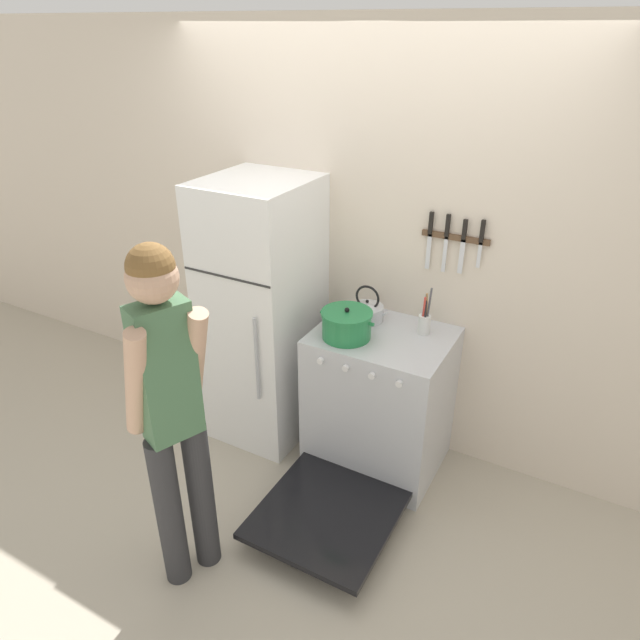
{
  "coord_description": "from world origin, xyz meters",
  "views": [
    {
      "loc": [
        1.36,
        -2.98,
        2.49
      ],
      "look_at": [
        -0.03,
        -0.46,
        0.99
      ],
      "focal_mm": 32.0,
      "sensor_mm": 36.0,
      "label": 1
    }
  ],
  "objects_px": {
    "refrigerator": "(262,313)",
    "dutch_oven_pot": "(347,324)",
    "person": "(171,408)",
    "stove_range": "(377,404)",
    "tea_kettle": "(367,311)",
    "utensil_jar": "(424,322)"
  },
  "relations": [
    {
      "from": "tea_kettle",
      "to": "person",
      "type": "xyz_separation_m",
      "value": [
        -0.33,
        -1.33,
        0.03
      ]
    },
    {
      "from": "dutch_oven_pot",
      "to": "stove_range",
      "type": "bearing_deg",
      "value": 26.14
    },
    {
      "from": "dutch_oven_pot",
      "to": "tea_kettle",
      "type": "distance_m",
      "value": 0.25
    },
    {
      "from": "tea_kettle",
      "to": "person",
      "type": "bearing_deg",
      "value": -103.76
    },
    {
      "from": "utensil_jar",
      "to": "person",
      "type": "height_order",
      "value": "person"
    },
    {
      "from": "dutch_oven_pot",
      "to": "tea_kettle",
      "type": "relative_size",
      "value": 1.33
    },
    {
      "from": "dutch_oven_pot",
      "to": "person",
      "type": "bearing_deg",
      "value": -106.08
    },
    {
      "from": "tea_kettle",
      "to": "utensil_jar",
      "type": "bearing_deg",
      "value": 0.94
    },
    {
      "from": "tea_kettle",
      "to": "person",
      "type": "relative_size",
      "value": 0.14
    },
    {
      "from": "refrigerator",
      "to": "person",
      "type": "height_order",
      "value": "person"
    },
    {
      "from": "stove_range",
      "to": "tea_kettle",
      "type": "distance_m",
      "value": 0.57
    },
    {
      "from": "dutch_oven_pot",
      "to": "person",
      "type": "xyz_separation_m",
      "value": [
        -0.31,
        -1.08,
        0.01
      ]
    },
    {
      "from": "utensil_jar",
      "to": "dutch_oven_pot",
      "type": "bearing_deg",
      "value": -145.33
    },
    {
      "from": "dutch_oven_pot",
      "to": "person",
      "type": "distance_m",
      "value": 1.13
    },
    {
      "from": "stove_range",
      "to": "refrigerator",
      "type": "bearing_deg",
      "value": 178.68
    },
    {
      "from": "tea_kettle",
      "to": "refrigerator",
      "type": "bearing_deg",
      "value": -167.67
    },
    {
      "from": "refrigerator",
      "to": "dutch_oven_pot",
      "type": "height_order",
      "value": "refrigerator"
    },
    {
      "from": "tea_kettle",
      "to": "stove_range",
      "type": "bearing_deg",
      "value": -45.51
    },
    {
      "from": "utensil_jar",
      "to": "refrigerator",
      "type": "bearing_deg",
      "value": -171.58
    },
    {
      "from": "refrigerator",
      "to": "dutch_oven_pot",
      "type": "distance_m",
      "value": 0.67
    },
    {
      "from": "stove_range",
      "to": "utensil_jar",
      "type": "height_order",
      "value": "utensil_jar"
    },
    {
      "from": "stove_range",
      "to": "tea_kettle",
      "type": "relative_size",
      "value": 5.45
    }
  ]
}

